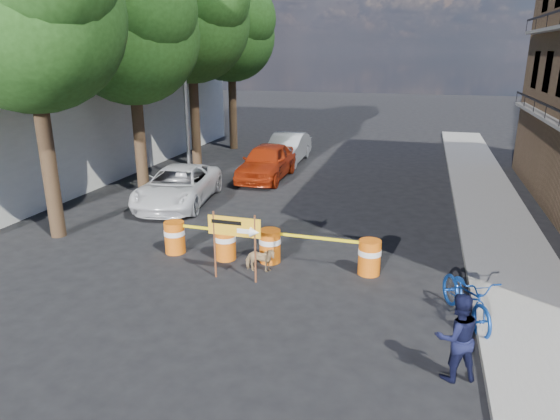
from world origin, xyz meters
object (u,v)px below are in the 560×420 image
Objects in this scene: barrel_mid_right at (270,245)px; bicycle at (469,274)px; detour_sign at (241,233)px; dog at (260,260)px; barrel_far_right at (369,257)px; pedestrian at (457,337)px; sedan_red at (267,162)px; suv_white at (178,186)px; barrel_far_left at (175,237)px; barrel_mid_left at (225,243)px; sedan_silver at (288,148)px.

bicycle is at bearing -20.64° from barrel_mid_right.
detour_sign is 2.20× the size of dog.
detour_sign reaches higher than barrel_far_right.
pedestrian reaches higher than sedan_red.
suv_white is 4.94m from sedan_red.
sedan_red is (-2.79, 8.70, 0.30)m from barrel_mid_right.
bicycle reaches higher than barrel_far_left.
barrel_mid_right is at bearing -49.05° from suv_white.
barrel_far_right reaches higher than dog.
barrel_far_right is at bearing -37.65° from suv_white.
bicycle reaches higher than dog.
barrel_far_right is 0.20× the size of sedan_red.
suv_white is (-7.42, 4.24, 0.21)m from barrel_far_right.
suv_white reaches higher than barrel_far_left.
suv_white is (-9.60, 5.99, -0.37)m from bicycle.
sedan_red is at bearing 90.35° from barrel_far_left.
bicycle reaches higher than barrel_mid_right.
barrel_far_right is 3.31m from detour_sign.
barrel_far_right is at bearing -58.49° from sedan_red.
suv_white is at bearing 130.01° from detour_sign.
sedan_silver is (-1.58, 12.38, 0.26)m from barrel_mid_left.
detour_sign is at bearing -58.82° from suv_white.
bicycle is (2.18, -1.76, 0.58)m from barrel_far_right.
detour_sign is at bearing -76.47° from sedan_red.
detour_sign is (-2.96, -1.25, 0.78)m from barrel_far_right.
sedan_silver is at bearing 102.85° from barrel_mid_right.
sedan_silver is at bearing 113.80° from barrel_far_right.
detour_sign is at bearing 151.82° from bicycle.
suv_white is at bearing 115.58° from barrel_far_left.
suv_white is at bearing 138.88° from barrel_mid_right.
dog is (-4.54, 3.23, -0.46)m from pedestrian.
barrel_far_left and barrel_mid_left have the same top height.
barrel_far_right is 2.76m from dog.
sedan_silver reaches higher than suv_white.
suv_white is (-4.73, 4.86, 0.35)m from dog.
suv_white is 1.08× the size of sedan_red.
pedestrian reaches higher than barrel_far_right.
barrel_far_right is 8.55m from suv_white.
suv_white is at bearing 150.28° from barrel_far_right.
sedan_red is at bearing 58.16° from suv_white.
barrel_far_right is at bearing 23.69° from detour_sign.
barrel_far_right is (2.63, -0.05, 0.00)m from barrel_mid_right.
barrel_mid_left is (1.52, -0.04, 0.00)m from barrel_far_left.
dog is at bearing 144.43° from bicycle.
barrel_far_right is 0.52× the size of detour_sign.
detour_sign is at bearing -50.65° from pedestrian.
sedan_silver is (-0.05, 12.35, 0.26)m from barrel_far_left.
detour_sign reaches higher than barrel_mid_right.
dog is at bearing -24.90° from barrel_mid_left.
barrel_far_right is (5.37, 0.05, 0.00)m from barrel_far_left.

